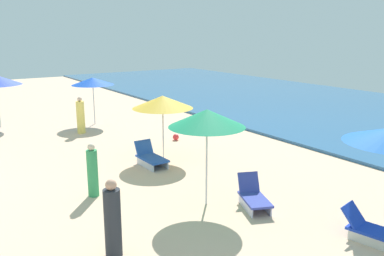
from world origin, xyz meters
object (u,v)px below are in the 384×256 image
at_px(umbrella_2, 163,102).
at_px(umbrella_5, 93,81).
at_px(lounge_chair_2_0, 151,157).
at_px(beach_ball_1, 176,137).
at_px(lounge_chair_3_0, 377,232).
at_px(beachgoer_0, 93,172).
at_px(umbrella_4, 207,118).
at_px(beachgoer_2, 81,116).
at_px(beachgoer_3, 113,221).
at_px(lounge_chair_4_0, 254,197).

distance_m(umbrella_2, umbrella_5, 6.87).
relative_size(lounge_chair_2_0, beach_ball_1, 5.26).
distance_m(lounge_chair_3_0, umbrella_5, 14.95).
height_order(beachgoer_0, beach_ball_1, beachgoer_0).
bearing_deg(umbrella_4, beachgoer_2, -179.31).
bearing_deg(beachgoer_2, umbrella_2, -59.23).
bearing_deg(beachgoer_2, beachgoer_3, -87.53).
xyz_separation_m(umbrella_2, umbrella_4, (4.21, -1.10, 0.28)).
height_order(lounge_chair_2_0, beachgoer_2, beachgoer_2).
height_order(lounge_chair_2_0, lounge_chair_3_0, lounge_chair_2_0).
relative_size(umbrella_5, beachgoer_3, 1.39).
relative_size(umbrella_2, umbrella_4, 0.89).
height_order(lounge_chair_3_0, beachgoer_0, beachgoer_0).
relative_size(umbrella_4, umbrella_5, 1.12).
bearing_deg(umbrella_4, lounge_chair_3_0, 26.84).
bearing_deg(beach_ball_1, lounge_chair_4_0, -15.16).
bearing_deg(umbrella_4, beachgoer_0, -133.96).
relative_size(umbrella_2, beach_ball_1, 8.75).
height_order(umbrella_4, beach_ball_1, umbrella_4).
bearing_deg(beachgoer_3, umbrella_2, -75.94).
distance_m(umbrella_5, beachgoer_0, 9.58).
xyz_separation_m(umbrella_5, beachgoer_0, (8.86, -3.38, -1.41)).
relative_size(lounge_chair_3_0, beachgoer_3, 0.98).
bearing_deg(umbrella_5, beachgoer_3, -18.98).
relative_size(umbrella_2, umbrella_5, 0.99).
xyz_separation_m(beachgoer_0, beachgoer_3, (3.27, -0.79, 0.06)).
relative_size(lounge_chair_2_0, beachgoer_2, 0.83).
xyz_separation_m(lounge_chair_2_0, umbrella_5, (-7.35, 0.77, 1.84)).
xyz_separation_m(beachgoer_2, beach_ball_1, (3.46, 2.92, -0.64)).
relative_size(beachgoer_0, beachgoer_3, 0.92).
relative_size(umbrella_2, beachgoer_3, 1.38).
height_order(umbrella_2, beach_ball_1, umbrella_2).
height_order(lounge_chair_2_0, umbrella_4, umbrella_4).
bearing_deg(beachgoer_3, beachgoer_2, -53.04).
height_order(umbrella_5, beachgoer_2, umbrella_5).
bearing_deg(lounge_chair_2_0, lounge_chair_4_0, -83.55).
relative_size(umbrella_4, beachgoer_2, 1.56).
bearing_deg(beachgoer_0, umbrella_2, 30.40).
bearing_deg(lounge_chair_4_0, beachgoer_3, -155.04).
distance_m(lounge_chair_2_0, beach_ball_1, 3.47).
relative_size(lounge_chair_4_0, beach_ball_1, 5.21).
relative_size(lounge_chair_3_0, beachgoer_2, 0.99).
bearing_deg(umbrella_4, umbrella_5, 174.44).
bearing_deg(umbrella_5, beachgoer_0, -20.89).
bearing_deg(beachgoer_0, beach_ball_1, 37.54).
relative_size(umbrella_2, beachgoer_2, 1.38).
height_order(umbrella_5, beach_ball_1, umbrella_5).
bearing_deg(umbrella_2, lounge_chair_2_0, -58.25).
bearing_deg(umbrella_2, lounge_chair_3_0, 5.71).
bearing_deg(beachgoer_2, beach_ball_1, -31.78).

